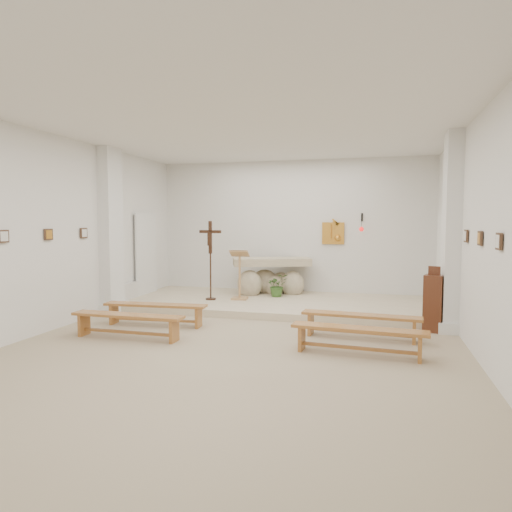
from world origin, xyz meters
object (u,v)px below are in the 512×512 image
(bench_left_second, at_px, (128,320))
(bench_right_second, at_px, (358,334))
(altar, at_px, (271,279))
(crucifix_stand, at_px, (210,254))
(donation_pedestal, at_px, (433,303))
(bench_right_front, at_px, (361,320))
(lectern, at_px, (240,274))
(bench_left_front, at_px, (155,309))

(bench_left_second, height_order, bench_right_second, same)
(altar, xyz_separation_m, crucifix_stand, (-1.14, -1.21, 0.67))
(crucifix_stand, distance_m, donation_pedestal, 4.89)
(bench_right_front, distance_m, bench_left_second, 3.88)
(lectern, height_order, crucifix_stand, crucifix_stand)
(crucifix_stand, height_order, bench_right_second, crucifix_stand)
(bench_right_second, bearing_deg, bench_left_front, 170.03)
(bench_left_front, relative_size, bench_right_front, 1.00)
(bench_right_front, bearing_deg, bench_left_second, -160.52)
(donation_pedestal, xyz_separation_m, bench_left_second, (-4.97, -1.83, -0.20))
(bench_left_front, bearing_deg, donation_pedestal, 5.79)
(crucifix_stand, bearing_deg, bench_left_front, -90.07)
(bench_left_front, height_order, bench_right_front, same)
(donation_pedestal, relative_size, bench_right_front, 0.59)
(bench_left_second, distance_m, bench_right_second, 3.75)
(lectern, xyz_separation_m, bench_left_second, (-0.94, -3.31, -0.42))
(bench_left_second, bearing_deg, bench_left_front, 90.71)
(donation_pedestal, height_order, bench_right_second, donation_pedestal)
(bench_right_second, bearing_deg, crucifix_stand, 142.66)
(altar, distance_m, crucifix_stand, 1.79)
(crucifix_stand, height_order, bench_left_front, crucifix_stand)
(bench_left_front, distance_m, bench_left_second, 0.98)
(altar, xyz_separation_m, donation_pedestal, (3.53, -2.49, -0.01))
(altar, distance_m, bench_right_front, 4.06)
(altar, distance_m, bench_right_second, 4.90)
(bench_left_second, bearing_deg, lectern, 74.82)
(donation_pedestal, relative_size, bench_left_front, 0.59)
(donation_pedestal, distance_m, bench_right_front, 1.50)
(altar, relative_size, bench_left_front, 1.03)
(lectern, height_order, bench_right_second, lectern)
(lectern, relative_size, bench_right_front, 0.60)
(bench_left_second, bearing_deg, bench_right_front, 15.41)
(altar, distance_m, bench_left_front, 3.64)
(altar, relative_size, crucifix_stand, 1.12)
(crucifix_stand, xyz_separation_m, donation_pedestal, (4.67, -1.28, -0.68))
(donation_pedestal, xyz_separation_m, bench_right_second, (-1.23, -1.83, -0.20))
(donation_pedestal, distance_m, bench_right_second, 2.21)
(lectern, relative_size, bench_left_second, 0.60)
(altar, height_order, bench_left_second, altar)
(altar, relative_size, bench_right_front, 1.03)
(donation_pedestal, relative_size, bench_left_second, 0.59)
(altar, xyz_separation_m, lectern, (-0.51, -1.01, 0.21))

